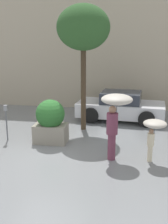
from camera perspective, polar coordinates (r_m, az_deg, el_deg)
The scene contains 8 objects.
ground_plane at distance 9.36m, azimuth -6.98°, elevation -8.52°, with size 40.00×40.00×0.00m, color slate.
building_facade at distance 14.95m, azimuth -0.32°, elevation 12.25°, with size 18.00×0.30×6.00m.
planter_box at distance 10.13m, azimuth -6.84°, elevation -1.79°, with size 1.17×1.04×1.58m.
person_adult at distance 8.53m, azimuth 6.36°, elevation 0.38°, with size 0.95×0.95×2.06m.
person_child at distance 8.62m, azimuth 14.02°, elevation -3.26°, with size 0.70×0.70×1.35m.
parked_car_near at distance 13.01m, azimuth 7.47°, elevation 1.07°, with size 4.06×2.23×1.31m.
street_tree at distance 11.12m, azimuth -0.13°, elevation 16.59°, with size 2.05×2.05×4.94m.
parking_meter at distance 10.58m, azimuth -15.57°, elevation -0.67°, with size 0.14×0.14×1.34m.
Camera 1 is at (2.48, -8.23, 3.72)m, focal length 45.00 mm.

